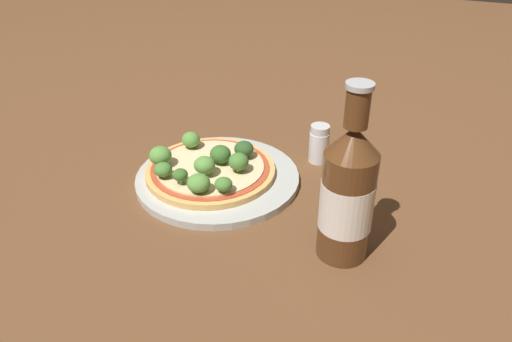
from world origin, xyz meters
The scene contains 15 objects.
ground_plane centered at (0.00, 0.00, 0.00)m, with size 3.00×3.00×0.00m, color brown.
plate centered at (0.00, 0.00, 0.01)m, with size 0.26×0.26×0.01m.
pizza centered at (-0.01, 0.00, 0.02)m, with size 0.21×0.21×0.01m.
broccoli_floret_0 centered at (-0.01, -0.03, 0.04)m, with size 0.03×0.03×0.03m.
broccoli_floret_1 centered at (0.03, 0.04, 0.04)m, with size 0.03×0.03×0.03m.
broccoli_floret_2 centered at (-0.06, -0.06, 0.04)m, with size 0.03×0.03×0.03m.
broccoli_floret_3 centered at (-0.08, -0.03, 0.04)m, with size 0.04×0.04×0.03m.
broccoli_floret_4 centered at (0.04, 0.00, 0.04)m, with size 0.03×0.03×0.03m.
broccoli_floret_5 centered at (0.00, 0.01, 0.04)m, with size 0.03×0.03×0.03m.
broccoli_floret_6 centered at (0.04, -0.06, 0.04)m, with size 0.03×0.03×0.02m.
broccoli_floret_7 centered at (-0.03, -0.06, 0.04)m, with size 0.02×0.02×0.02m.
broccoli_floret_8 centered at (-0.07, 0.04, 0.04)m, with size 0.03×0.03×0.03m.
broccoli_floret_9 centered at (0.01, -0.07, 0.04)m, with size 0.03×0.03×0.03m.
beer_bottle centered at (0.22, -0.10, 0.09)m, with size 0.07×0.07×0.24m.
pepper_shaker centered at (0.13, 0.12, 0.03)m, with size 0.03×0.03×0.07m.
Camera 1 is at (0.30, -0.61, 0.43)m, focal length 35.00 mm.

